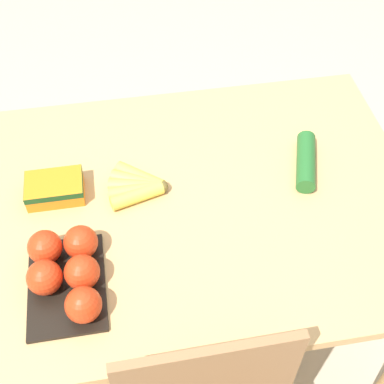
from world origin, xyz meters
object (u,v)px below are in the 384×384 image
object	(u,v)px
banana_bunch	(138,186)
cucumber_near	(306,161)
carrot_bag	(55,187)
tomato_pack	(67,271)

from	to	relation	value
banana_bunch	cucumber_near	bearing A→B (deg)	-179.11
banana_bunch	cucumber_near	distance (m)	0.47
banana_bunch	carrot_bag	size ratio (longest dim) A/B	1.08
tomato_pack	carrot_bag	size ratio (longest dim) A/B	1.75
carrot_bag	cucumber_near	xyz separation A→B (m)	(-0.69, 0.01, -0.01)
carrot_bag	banana_bunch	bearing A→B (deg)	174.34
tomato_pack	banana_bunch	bearing A→B (deg)	-126.56
tomato_pack	cucumber_near	distance (m)	0.71
tomato_pack	carrot_bag	world-z (taller)	tomato_pack
banana_bunch	carrot_bag	world-z (taller)	carrot_bag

